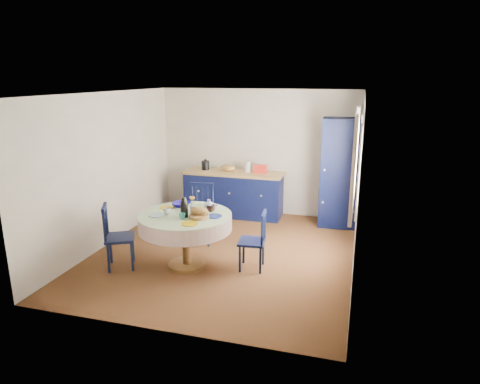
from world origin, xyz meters
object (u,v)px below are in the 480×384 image
object	(u,v)px
chair_right	(254,240)
mug_b	(182,216)
kitchen_counter	(234,193)
dining_table	(186,223)
mug_d	(184,204)
mug_c	(211,208)
pantry_cabinet	(340,173)
chair_far	(200,213)
cobalt_bowl	(181,205)
mug_a	(167,211)
chair_left	(117,236)

from	to	relation	value
chair_right	mug_b	distance (m)	1.10
kitchen_counter	chair_right	xyz separation A→B (m)	(1.01, -2.32, -0.02)
dining_table	mug_d	world-z (taller)	dining_table
mug_d	kitchen_counter	bearing A→B (deg)	86.70
mug_b	mug_c	distance (m)	0.51
kitchen_counter	pantry_cabinet	xyz separation A→B (m)	(2.06, -0.05, 0.55)
kitchen_counter	chair_far	bearing A→B (deg)	-94.60
kitchen_counter	dining_table	bearing A→B (deg)	-89.10
pantry_cabinet	chair_far	distance (m)	2.69
pantry_cabinet	chair_right	xyz separation A→B (m)	(-1.06, -2.27, -0.57)
mug_c	cobalt_bowl	xyz separation A→B (m)	(-0.51, 0.11, -0.02)
pantry_cabinet	chair_far	world-z (taller)	pantry_cabinet
kitchen_counter	mug_c	world-z (taller)	kitchen_counter
mug_b	cobalt_bowl	bearing A→B (deg)	114.41
kitchen_counter	mug_a	bearing A→B (deg)	-94.80
kitchen_counter	mug_c	distance (m)	2.37
dining_table	chair_far	distance (m)	1.02
kitchen_counter	pantry_cabinet	world-z (taller)	pantry_cabinet
mug_a	dining_table	bearing A→B (deg)	13.88
chair_far	mug_b	distance (m)	1.28
pantry_cabinet	mug_a	world-z (taller)	pantry_cabinet
chair_right	mug_b	size ratio (longest dim) A/B	9.32
pantry_cabinet	mug_a	bearing A→B (deg)	-134.47
mug_d	pantry_cabinet	bearing A→B (deg)	44.36
kitchen_counter	pantry_cabinet	bearing A→B (deg)	-1.32
kitchen_counter	mug_a	xyz separation A→B (m)	(-0.22, -2.59, 0.40)
pantry_cabinet	mug_d	bearing A→B (deg)	-138.09
pantry_cabinet	chair_far	bearing A→B (deg)	-148.42
dining_table	mug_a	distance (m)	0.31
chair_left	kitchen_counter	bearing A→B (deg)	-45.51
dining_table	chair_far	bearing A→B (deg)	99.21
kitchen_counter	chair_left	size ratio (longest dim) A/B	2.07
pantry_cabinet	chair_left	distance (m)	4.12
dining_table	mug_c	bearing A→B (deg)	35.56
mug_a	cobalt_bowl	distance (m)	0.39
chair_left	chair_right	size ratio (longest dim) A/B	1.10
chair_left	mug_a	world-z (taller)	chair_left
dining_table	mug_b	distance (m)	0.28
chair_far	cobalt_bowl	size ratio (longest dim) A/B	3.71
kitchen_counter	cobalt_bowl	bearing A→B (deg)	-94.32
pantry_cabinet	dining_table	size ratio (longest dim) A/B	1.50
pantry_cabinet	chair_far	xyz separation A→B (m)	(-2.19, -1.48, -0.50)
kitchen_counter	mug_a	distance (m)	2.63
chair_left	cobalt_bowl	size ratio (longest dim) A/B	3.58
chair_right	mug_d	size ratio (longest dim) A/B	9.46
pantry_cabinet	mug_c	world-z (taller)	pantry_cabinet
mug_a	mug_c	bearing A→B (deg)	26.66
dining_table	cobalt_bowl	xyz separation A→B (m)	(-0.21, 0.33, 0.16)
chair_far	cobalt_bowl	xyz separation A→B (m)	(-0.04, -0.67, 0.34)
pantry_cabinet	mug_c	xyz separation A→B (m)	(-1.72, -2.25, -0.14)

